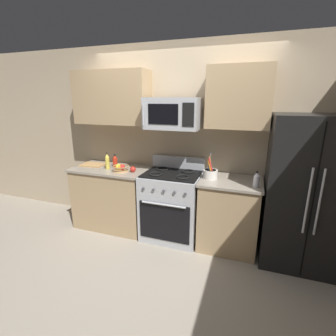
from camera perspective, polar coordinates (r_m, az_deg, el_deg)
name	(u,v)px	position (r m, az deg, el deg)	size (l,w,h in m)	color
ground_plane	(154,263)	(3.10, -3.20, -21.37)	(16.00, 16.00, 0.00)	gray
wall_back	(181,141)	(3.49, 2.96, 6.40)	(8.00, 0.10, 2.60)	tan
counter_left	(112,197)	(3.77, -12.87, -6.65)	(1.10, 0.62, 0.91)	tan
range_oven	(172,205)	(3.39, 0.94, -8.55)	(0.76, 0.67, 1.09)	#B2B5BA
counter_right	(229,214)	(3.26, 14.01, -10.41)	(0.75, 0.62, 0.91)	tan
refrigerator	(306,193)	(3.15, 29.53, -5.05)	(0.85, 0.73, 1.72)	black
microwave	(173,113)	(3.11, 1.20, 12.66)	(0.68, 0.44, 0.38)	#B2B5BA
upper_cabinets_left	(112,98)	(3.63, -12.98, 15.71)	(1.09, 0.34, 0.72)	tan
upper_cabinets_right	(239,98)	(3.10, 16.23, 15.53)	(0.74, 0.34, 0.72)	tan
utensil_crock	(210,173)	(3.09, 9.88, -1.27)	(0.18, 0.18, 0.32)	white
fruit_basket	(121,168)	(3.41, -11.06, 0.02)	(0.23, 0.23, 0.11)	#9E7A4C
apple_loose	(133,169)	(3.36, -8.23, -0.28)	(0.08, 0.08, 0.08)	red
cutting_board	(93,165)	(3.85, -17.15, 0.77)	(0.34, 0.26, 0.02)	tan
bottle_oil	(107,161)	(3.57, -14.02, 1.50)	(0.06, 0.06, 0.23)	gold
bottle_vinegar	(256,180)	(2.93, 20.00, -2.62)	(0.07, 0.07, 0.18)	silver
bottle_hot_sauce	(115,161)	(3.65, -12.30, 1.57)	(0.07, 0.07, 0.19)	red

